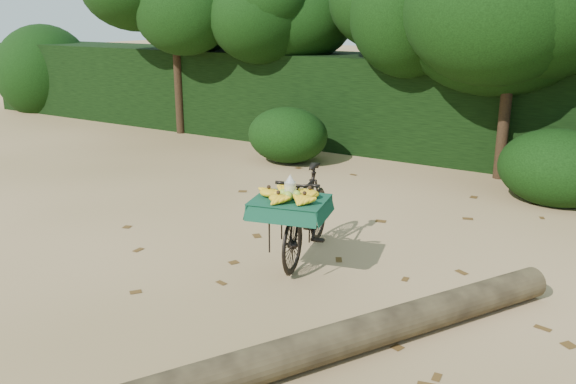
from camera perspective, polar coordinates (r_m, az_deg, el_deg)
The scene contains 7 objects.
ground at distance 6.07m, azimuth 2.55°, elevation -9.08°, with size 80.00×80.00×0.00m, color tan.
vendor_bicycle at distance 6.64m, azimuth 1.69°, elevation -1.95°, with size 1.00×1.83×1.01m.
fallen_log at distance 5.05m, azimuth 7.09°, elevation -12.99°, with size 0.29×0.29×3.99m, color brown.
hedge_backdrop at distance 11.52m, azimuth 18.33°, elevation 7.13°, with size 26.00×1.80×1.80m, color black.
tree_row at distance 10.82m, azimuth 14.39°, elevation 12.76°, with size 14.50×2.00×4.00m, color black, non-canonical shape.
bush_clumps at distance 9.58m, azimuth 18.04°, elevation 2.63°, with size 8.80×1.70×0.90m, color black, non-canonical shape.
leaf_litter at distance 6.59m, azimuth 5.35°, elevation -6.93°, with size 7.00×7.30×0.01m, color #503515, non-canonical shape.
Camera 1 is at (2.66, -4.78, 2.63)m, focal length 38.00 mm.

